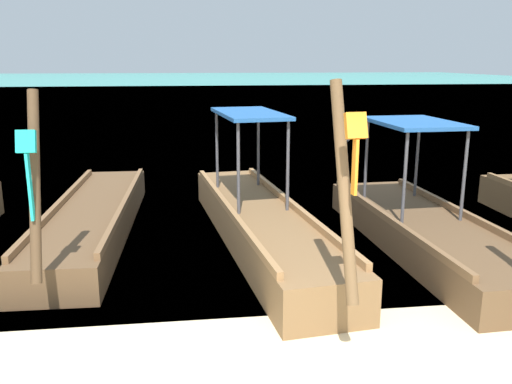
% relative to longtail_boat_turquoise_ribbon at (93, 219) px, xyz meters
% --- Properties ---
extents(sea_water, '(120.00, 120.00, 0.00)m').
position_rel_longtail_boat_turquoise_ribbon_xyz_m(sea_water, '(2.60, 56.69, -0.27)').
color(sea_water, '#2DB29E').
rests_on(sea_water, ground).
extents(longtail_boat_turquoise_ribbon, '(1.28, 6.16, 2.58)m').
position_rel_longtail_boat_turquoise_ribbon_xyz_m(longtail_boat_turquoise_ribbon, '(0.00, 0.00, 0.00)').
color(longtail_boat_turquoise_ribbon, brown).
rests_on(longtail_boat_turquoise_ribbon, ground).
extents(longtail_boat_orange_ribbon, '(1.84, 6.64, 2.71)m').
position_rel_longtail_boat_turquoise_ribbon_xyz_m(longtail_boat_orange_ribbon, '(2.74, -0.82, 0.09)').
color(longtail_boat_orange_ribbon, brown).
rests_on(longtail_boat_orange_ribbon, ground).
extents(longtail_boat_yellow_ribbon, '(1.58, 5.66, 2.35)m').
position_rel_longtail_boat_turquoise_ribbon_xyz_m(longtail_boat_yellow_ribbon, '(5.25, -1.41, 0.05)').
color(longtail_boat_yellow_ribbon, brown).
rests_on(longtail_boat_yellow_ribbon, ground).
extents(mooring_buoy_near, '(0.51, 0.51, 0.51)m').
position_rel_longtail_boat_turquoise_ribbon_xyz_m(mooring_buoy_near, '(7.17, 9.48, -0.01)').
color(mooring_buoy_near, white).
rests_on(mooring_buoy_near, sea_water).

